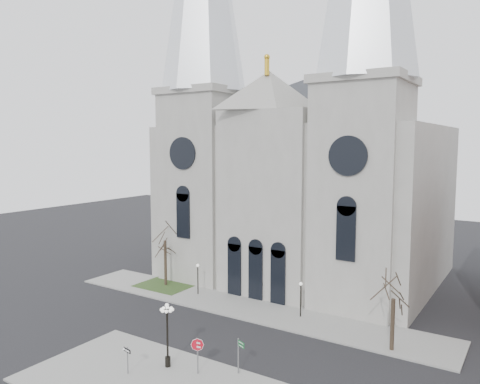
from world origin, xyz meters
The scene contains 12 objects.
ground centered at (0.00, 0.00, 0.00)m, with size 160.00×160.00×0.00m, color black.
sidewalk_far centered at (0.00, 11.00, 0.07)m, with size 40.00×6.00×0.14m, color gray.
grass_patch centered at (-11.00, 12.00, 0.09)m, with size 6.00×5.00×0.18m, color #364D21.
cathedral centered at (0.00, 22.86, 18.48)m, with size 33.00×26.66×54.00m.
tree_left centered at (-11.00, 12.00, 5.58)m, with size 3.20×3.20×7.50m.
tree_right centered at (15.00, 9.00, 4.47)m, with size 3.20×3.20×6.00m.
ped_lamp_left centered at (-6.00, 11.50, 2.33)m, with size 0.32×0.32×3.26m.
ped_lamp_right centered at (6.00, 11.50, 2.33)m, with size 0.32×0.32×3.26m.
stop_sign centered at (4.68, -2.19, 1.96)m, with size 0.91×0.20×2.56m.
globe_lamp centered at (2.23, -2.54, 3.08)m, with size 1.16×1.16×4.68m.
one_way_sign centered at (0.59, -4.83, 1.45)m, with size 0.83×0.20×1.91m.
street_name_sign centered at (7.10, -0.64, 1.61)m, with size 0.75×0.36×2.52m.
Camera 1 is at (24.02, -26.68, 16.11)m, focal length 35.00 mm.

